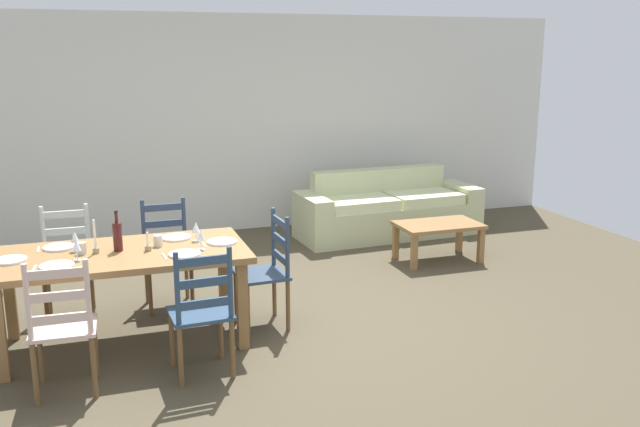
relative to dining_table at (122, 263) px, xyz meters
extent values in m
cube|color=#4B4230|center=(1.26, 0.01, -0.67)|extent=(9.60, 9.60, 0.02)
cube|color=silver|center=(1.26, 3.31, 0.69)|extent=(9.60, 0.16, 2.70)
cube|color=olive|center=(0.00, 0.00, 0.06)|extent=(1.90, 0.96, 0.05)
cube|color=olive|center=(0.85, -0.38, -0.31)|extent=(0.08, 0.08, 0.70)
cube|color=olive|center=(-0.85, 0.38, -0.31)|extent=(0.08, 0.08, 0.70)
cube|color=olive|center=(0.85, 0.38, -0.31)|extent=(0.08, 0.08, 0.70)
cube|color=beige|center=(-0.42, -0.67, -0.22)|extent=(0.44, 0.42, 0.03)
cylinder|color=brown|center=(-0.59, -0.49, -0.45)|extent=(0.04, 0.04, 0.43)
cylinder|color=brown|center=(-0.23, -0.50, -0.45)|extent=(0.04, 0.04, 0.43)
cylinder|color=brown|center=(-0.61, -0.83, -0.45)|extent=(0.04, 0.04, 0.43)
cylinder|color=brown|center=(-0.25, -0.84, -0.45)|extent=(0.04, 0.04, 0.43)
cylinder|color=beige|center=(-0.61, -0.83, 0.05)|extent=(0.04, 0.04, 0.50)
cylinder|color=beige|center=(-0.25, -0.84, 0.05)|extent=(0.04, 0.04, 0.50)
cube|color=beige|center=(-0.43, -0.83, -0.08)|extent=(0.38, 0.04, 0.06)
cube|color=beige|center=(-0.43, -0.83, 0.07)|extent=(0.38, 0.04, 0.06)
cube|color=beige|center=(-0.43, -0.83, 0.22)|extent=(0.38, 0.04, 0.06)
cube|color=navy|center=(0.48, -0.69, -0.22)|extent=(0.44, 0.42, 0.03)
cylinder|color=brown|center=(0.29, -0.53, -0.45)|extent=(0.04, 0.04, 0.43)
cylinder|color=brown|center=(0.65, -0.51, -0.45)|extent=(0.04, 0.04, 0.43)
cylinder|color=brown|center=(0.31, -0.87, -0.45)|extent=(0.04, 0.04, 0.43)
cylinder|color=brown|center=(0.67, -0.85, -0.45)|extent=(0.04, 0.04, 0.43)
cylinder|color=navy|center=(0.31, -0.87, 0.05)|extent=(0.04, 0.04, 0.50)
cylinder|color=navy|center=(0.67, -0.85, 0.05)|extent=(0.04, 0.04, 0.50)
cube|color=navy|center=(0.49, -0.86, -0.08)|extent=(0.38, 0.04, 0.06)
cube|color=navy|center=(0.49, -0.86, 0.07)|extent=(0.38, 0.04, 0.06)
cube|color=navy|center=(0.49, -0.86, 0.22)|extent=(0.38, 0.04, 0.06)
cube|color=silver|center=(-0.42, 0.70, -0.22)|extent=(0.43, 0.41, 0.03)
cylinder|color=brown|center=(-0.24, 0.53, -0.45)|extent=(0.04, 0.04, 0.43)
cylinder|color=brown|center=(-0.60, 0.53, -0.45)|extent=(0.04, 0.04, 0.43)
cylinder|color=brown|center=(-0.24, 0.87, -0.45)|extent=(0.04, 0.04, 0.43)
cylinder|color=brown|center=(-0.60, 0.87, -0.45)|extent=(0.04, 0.04, 0.43)
cylinder|color=silver|center=(-0.24, 0.87, 0.05)|extent=(0.04, 0.04, 0.50)
cylinder|color=silver|center=(-0.60, 0.87, 0.05)|extent=(0.04, 0.04, 0.50)
cube|color=silver|center=(-0.42, 0.87, -0.08)|extent=(0.38, 0.03, 0.06)
cube|color=silver|center=(-0.42, 0.87, 0.07)|extent=(0.38, 0.03, 0.06)
cube|color=silver|center=(-0.42, 0.87, 0.22)|extent=(0.38, 0.03, 0.06)
cube|color=#303F5A|center=(0.42, 0.70, -0.22)|extent=(0.42, 0.40, 0.03)
cylinder|color=brown|center=(0.60, 0.53, -0.45)|extent=(0.04, 0.04, 0.43)
cylinder|color=brown|center=(0.24, 0.53, -0.45)|extent=(0.04, 0.04, 0.43)
cylinder|color=brown|center=(0.60, 0.87, -0.45)|extent=(0.04, 0.04, 0.43)
cylinder|color=brown|center=(0.24, 0.87, -0.45)|extent=(0.04, 0.04, 0.43)
cylinder|color=#303F5A|center=(0.60, 0.87, 0.05)|extent=(0.04, 0.04, 0.50)
cylinder|color=#303F5A|center=(0.24, 0.87, 0.05)|extent=(0.04, 0.04, 0.50)
cube|color=#303F5A|center=(0.42, 0.87, -0.08)|extent=(0.38, 0.02, 0.06)
cube|color=#303F5A|center=(0.42, 0.87, 0.07)|extent=(0.38, 0.02, 0.06)
cube|color=#303F5A|center=(0.42, 0.87, 0.22)|extent=(0.38, 0.02, 0.06)
cylinder|color=brown|center=(-0.90, 0.18, -0.45)|extent=(0.04, 0.04, 0.43)
cube|color=#2E4157|center=(1.09, 0.01, -0.22)|extent=(0.42, 0.44, 0.03)
cylinder|color=brown|center=(0.93, -0.18, -0.45)|extent=(0.04, 0.04, 0.43)
cylinder|color=brown|center=(0.92, 0.18, -0.45)|extent=(0.04, 0.04, 0.43)
cylinder|color=brown|center=(1.27, -0.16, -0.45)|extent=(0.04, 0.04, 0.43)
cylinder|color=brown|center=(1.25, 0.20, -0.45)|extent=(0.04, 0.04, 0.43)
cylinder|color=#2E4157|center=(1.27, -0.16, 0.05)|extent=(0.04, 0.04, 0.50)
cylinder|color=#2E4157|center=(1.25, 0.20, 0.05)|extent=(0.04, 0.04, 0.50)
cube|color=#2E4157|center=(1.26, 0.02, -0.08)|extent=(0.04, 0.38, 0.06)
cube|color=#2E4157|center=(1.26, 0.02, 0.07)|extent=(0.04, 0.38, 0.06)
cube|color=#2E4157|center=(1.26, 0.02, 0.22)|extent=(0.04, 0.38, 0.06)
cylinder|color=white|center=(-0.45, -0.25, 0.10)|extent=(0.24, 0.24, 0.02)
cube|color=silver|center=(-0.60, -0.25, 0.09)|extent=(0.03, 0.17, 0.01)
cylinder|color=white|center=(0.45, -0.25, 0.10)|extent=(0.24, 0.24, 0.02)
cube|color=silver|center=(0.30, -0.25, 0.09)|extent=(0.03, 0.17, 0.01)
cylinder|color=white|center=(-0.45, 0.25, 0.10)|extent=(0.24, 0.24, 0.02)
cube|color=silver|center=(-0.60, 0.25, 0.09)|extent=(0.02, 0.17, 0.01)
cylinder|color=white|center=(0.45, 0.25, 0.10)|extent=(0.24, 0.24, 0.02)
cube|color=silver|center=(0.30, 0.25, 0.09)|extent=(0.02, 0.17, 0.01)
cylinder|color=white|center=(-0.78, 0.00, 0.10)|extent=(0.24, 0.24, 0.02)
cylinder|color=white|center=(0.78, 0.00, 0.10)|extent=(0.24, 0.24, 0.02)
cube|color=silver|center=(0.63, 0.00, 0.09)|extent=(0.03, 0.17, 0.01)
cylinder|color=#471919|center=(-0.02, 0.03, 0.20)|extent=(0.07, 0.07, 0.22)
cylinder|color=#471919|center=(-0.02, 0.03, 0.35)|extent=(0.02, 0.02, 0.08)
cylinder|color=black|center=(-0.02, 0.03, 0.39)|extent=(0.03, 0.03, 0.02)
cylinder|color=white|center=(-0.31, -0.14, 0.09)|extent=(0.06, 0.06, 0.01)
cylinder|color=white|center=(-0.31, -0.14, 0.13)|extent=(0.01, 0.01, 0.07)
cone|color=white|center=(-0.31, -0.14, 0.21)|extent=(0.06, 0.06, 0.08)
cylinder|color=white|center=(0.59, -0.14, 0.09)|extent=(0.06, 0.06, 0.01)
cylinder|color=white|center=(0.59, -0.14, 0.13)|extent=(0.01, 0.01, 0.07)
cone|color=white|center=(0.59, -0.14, 0.21)|extent=(0.06, 0.06, 0.08)
cylinder|color=white|center=(-0.33, 0.12, 0.09)|extent=(0.06, 0.06, 0.01)
cylinder|color=white|center=(-0.33, 0.12, 0.13)|extent=(0.01, 0.01, 0.07)
cone|color=white|center=(-0.33, 0.12, 0.21)|extent=(0.06, 0.06, 0.08)
cylinder|color=white|center=(0.59, 0.12, 0.09)|extent=(0.06, 0.06, 0.01)
cylinder|color=white|center=(0.59, 0.12, 0.13)|extent=(0.01, 0.01, 0.07)
cone|color=white|center=(0.59, 0.12, 0.21)|extent=(0.06, 0.06, 0.08)
cylinder|color=beige|center=(0.29, 0.06, 0.13)|extent=(0.07, 0.07, 0.09)
cylinder|color=beige|center=(-0.28, 0.03, 0.13)|extent=(0.07, 0.07, 0.09)
cylinder|color=#998C66|center=(-0.18, 0.02, 0.11)|extent=(0.05, 0.05, 0.04)
cylinder|color=white|center=(-0.18, 0.02, 0.24)|extent=(0.02, 0.02, 0.22)
cylinder|color=#998C66|center=(0.20, -0.04, 0.11)|extent=(0.05, 0.05, 0.04)
cylinder|color=white|center=(0.20, -0.04, 0.18)|extent=(0.02, 0.02, 0.11)
cube|color=beige|center=(3.30, 2.34, -0.46)|extent=(1.84, 0.90, 0.40)
cube|color=beige|center=(3.28, 2.64, -0.26)|extent=(1.81, 0.30, 0.80)
cube|color=beige|center=(4.32, 2.40, -0.37)|extent=(0.28, 0.81, 0.58)
cube|color=beige|center=(2.28, 2.29, -0.37)|extent=(0.28, 0.81, 0.58)
cube|color=beige|center=(3.75, 2.32, -0.20)|extent=(0.89, 0.69, 0.12)
cube|color=beige|center=(2.85, 2.27, -0.20)|extent=(0.89, 0.69, 0.12)
cube|color=olive|center=(3.37, 1.19, -0.26)|extent=(0.90, 0.56, 0.04)
cube|color=olive|center=(2.97, 0.96, -0.47)|extent=(0.06, 0.06, 0.38)
cube|color=olive|center=(3.77, 0.96, -0.47)|extent=(0.06, 0.06, 0.38)
cube|color=olive|center=(2.97, 1.42, -0.47)|extent=(0.06, 0.06, 0.38)
cube|color=olive|center=(3.77, 1.42, -0.47)|extent=(0.06, 0.06, 0.38)
camera|label=1|loc=(-0.17, -5.24, 1.57)|focal=38.48mm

